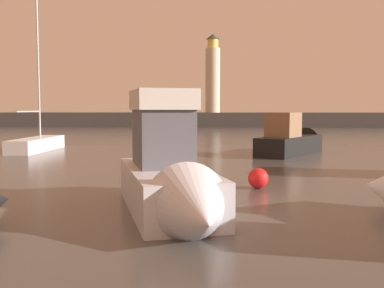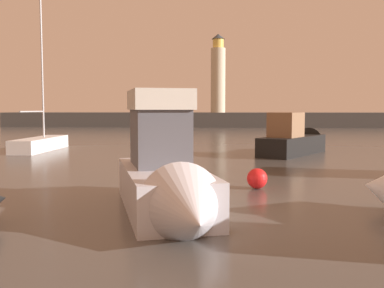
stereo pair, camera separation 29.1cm
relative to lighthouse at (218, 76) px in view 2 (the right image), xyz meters
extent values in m
plane|color=#4C4742|center=(-0.51, -33.04, -7.72)|extent=(220.00, 220.00, 0.00)
cube|color=#423F3D|center=(-0.51, 0.00, -6.63)|extent=(64.16, 5.30, 2.19)
cylinder|color=beige|center=(0.00, 0.00, -0.75)|extent=(2.18, 2.18, 9.58)
cylinder|color=#F2CC59|center=(0.00, 0.00, 4.72)|extent=(1.63, 1.63, 1.34)
cone|color=#33383D|center=(0.00, 0.00, 5.77)|extent=(1.96, 1.96, 0.77)
cube|color=black|center=(4.83, -40.09, -7.16)|extent=(4.86, 6.17, 1.12)
cone|color=black|center=(6.70, -37.11, -7.11)|extent=(2.49, 2.45, 1.85)
cube|color=#8C6647|center=(4.27, -40.99, -5.88)|extent=(2.33, 2.42, 1.44)
cube|color=silver|center=(-1.10, -55.32, -7.14)|extent=(3.54, 5.86, 1.16)
cone|color=silver|center=(-0.16, -58.44, -7.09)|extent=(2.40, 2.32, 1.95)
cube|color=#595960|center=(-1.28, -54.71, -5.77)|extent=(2.06, 2.57, 1.60)
cube|color=silver|center=(-1.28, -54.71, -4.69)|extent=(2.26, 2.83, 0.56)
cube|color=white|center=(-11.55, -38.53, -7.30)|extent=(1.56, 6.42, 0.85)
cylinder|color=#B7B7BC|center=(-11.55, -37.88, -2.02)|extent=(0.12, 0.12, 9.71)
cylinder|color=#B7B7BC|center=(-11.55, -39.65, -5.12)|extent=(0.09, 3.53, 0.09)
sphere|color=red|center=(1.74, -51.88, -7.37)|extent=(0.71, 0.71, 0.71)
camera|label=1|loc=(0.19, -67.35, -4.93)|focal=41.63mm
camera|label=2|loc=(0.48, -67.34, -4.93)|focal=41.63mm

